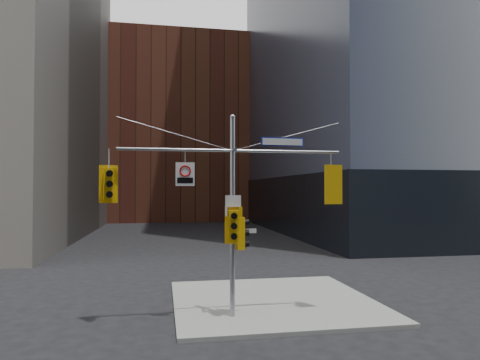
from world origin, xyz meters
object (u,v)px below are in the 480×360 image
object	(u,v)px
traffic_light_pole_front	(234,226)
signal_assembly	(233,195)
regulatory_sign_arm	(185,173)
traffic_light_pole_side	(242,233)
street_sign_blade	(283,142)
traffic_light_west_arm	(109,184)
traffic_light_east_arm	(331,185)

from	to	relation	value
traffic_light_pole_front	signal_assembly	bearing A→B (deg)	96.94
traffic_light_pole_front	regulatory_sign_arm	xyz separation A→B (m)	(-1.68, 0.25, 1.82)
signal_assembly	traffic_light_pole_side	world-z (taller)	signal_assembly
street_sign_blade	traffic_light_pole_side	bearing A→B (deg)	177.70
traffic_light_west_arm	street_sign_blade	size ratio (longest dim) A/B	0.81
traffic_light_east_arm	traffic_light_pole_side	distance (m)	3.80
traffic_light_west_arm	regulatory_sign_arm	distance (m)	2.59
regulatory_sign_arm	traffic_light_west_arm	bearing A→B (deg)	-176.14
signal_assembly	traffic_light_pole_side	bearing A→B (deg)	1.67
signal_assembly	traffic_light_east_arm	xyz separation A→B (m)	(3.70, 0.00, 0.38)
traffic_light_pole_side	traffic_light_west_arm	bearing A→B (deg)	86.94
regulatory_sign_arm	traffic_light_pole_front	bearing A→B (deg)	-3.76
traffic_light_pole_front	street_sign_blade	size ratio (longest dim) A/B	0.81
traffic_light_pole_front	street_sign_blade	distance (m)	3.53
traffic_light_pole_front	traffic_light_east_arm	bearing A→B (deg)	10.90
traffic_light_east_arm	regulatory_sign_arm	distance (m)	5.39
traffic_light_west_arm	street_sign_blade	world-z (taller)	street_sign_blade
street_sign_blade	regulatory_sign_arm	bearing A→B (deg)	178.33
traffic_light_pole_front	regulatory_sign_arm	bearing A→B (deg)	178.42
traffic_light_east_arm	traffic_light_pole_front	size ratio (longest dim) A/B	1.11
traffic_light_west_arm	traffic_light_pole_side	xyz separation A→B (m)	(4.57, -0.00, -1.75)
signal_assembly	street_sign_blade	xyz separation A→B (m)	(1.85, 0.00, 1.93)
traffic_light_east_arm	traffic_light_pole_side	bearing A→B (deg)	-3.45
traffic_light_west_arm	street_sign_blade	distance (m)	6.28
traffic_light_east_arm	street_sign_blade	xyz separation A→B (m)	(-1.86, 0.00, 1.55)
street_sign_blade	regulatory_sign_arm	xyz separation A→B (m)	(-3.52, -0.02, -1.17)
traffic_light_west_arm	street_sign_blade	bearing A→B (deg)	-11.74
traffic_light_pole_front	regulatory_sign_arm	world-z (taller)	regulatory_sign_arm
traffic_light_pole_side	regulatory_sign_arm	world-z (taller)	regulatory_sign_arm
traffic_light_west_arm	traffic_light_pole_front	bearing A→B (deg)	-15.42
traffic_light_east_arm	street_sign_blade	size ratio (longest dim) A/B	0.90
street_sign_blade	traffic_light_east_arm	bearing A→B (deg)	-2.13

